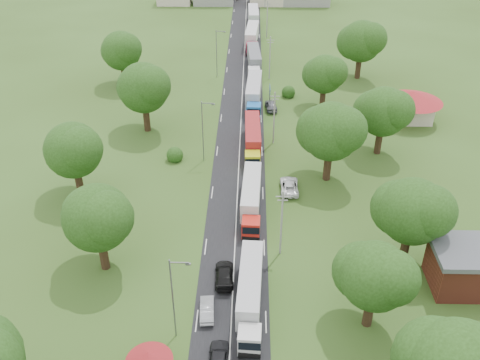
{
  "coord_description": "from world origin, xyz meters",
  "views": [
    {
      "loc": [
        1.8,
        -56.88,
        42.23
      ],
      "look_at": [
        0.39,
        4.7,
        3.0
      ],
      "focal_mm": 40.0,
      "sensor_mm": 36.0,
      "label": 1
    }
  ],
  "objects_px": {
    "info_sign": "(270,92)",
    "car_lane_front": "(219,359)",
    "truck_0": "(250,292)",
    "car_lane_mid": "(207,309)"
  },
  "relations": [
    {
      "from": "info_sign",
      "to": "car_lane_front",
      "type": "xyz_separation_m",
      "value": [
        -6.2,
        -58.5,
        -2.18
      ]
    },
    {
      "from": "truck_0",
      "to": "car_lane_front",
      "type": "relative_size",
      "value": 2.83
    },
    {
      "from": "truck_0",
      "to": "car_lane_front",
      "type": "xyz_separation_m",
      "value": [
        -2.91,
        -7.73,
        -1.18
      ]
    },
    {
      "from": "truck_0",
      "to": "car_lane_mid",
      "type": "distance_m",
      "value": 4.85
    },
    {
      "from": "truck_0",
      "to": "car_lane_front",
      "type": "distance_m",
      "value": 8.34
    },
    {
      "from": "truck_0",
      "to": "info_sign",
      "type": "bearing_deg",
      "value": 86.29
    },
    {
      "from": "info_sign",
      "to": "car_lane_front",
      "type": "distance_m",
      "value": 58.87
    },
    {
      "from": "truck_0",
      "to": "car_lane_mid",
      "type": "bearing_deg",
      "value": -164.44
    },
    {
      "from": "info_sign",
      "to": "car_lane_mid",
      "type": "distance_m",
      "value": 52.66
    },
    {
      "from": "car_lane_mid",
      "to": "info_sign",
      "type": "bearing_deg",
      "value": -102.62
    }
  ]
}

